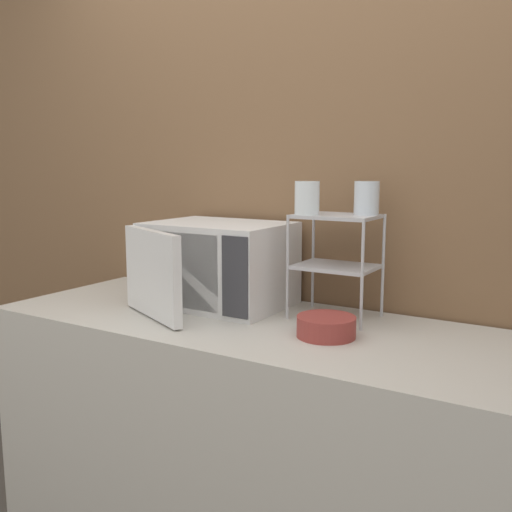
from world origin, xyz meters
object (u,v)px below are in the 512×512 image
Objects in this scene: microwave at (215,264)px; glass_back_right at (367,198)px; glass_front_left at (307,198)px; bowl at (326,327)px; dish_rack at (336,244)px.

glass_back_right is at bearing 11.78° from microwave.
glass_front_left reaches higher than microwave.
glass_back_right reaches higher than bowl.
bowl is (0.07, -0.22, -0.22)m from dish_rack.
dish_rack is at bearing 8.23° from microwave.
microwave is 5.05× the size of glass_back_right.
glass_back_right is at bearing 86.18° from bowl.
dish_rack is 0.18m from glass_back_right.
glass_back_right is (0.54, 0.11, 0.26)m from microwave.
glass_back_right is at bearing 28.82° from dish_rack.
bowl is at bearing -16.30° from microwave.
glass_back_right reaches higher than microwave.
glass_front_left is at bearing 132.84° from bowl.
glass_back_right is (0.17, 0.10, 0.00)m from glass_front_left.
glass_back_right is at bearing 30.96° from glass_front_left.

